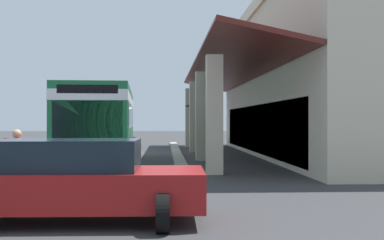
# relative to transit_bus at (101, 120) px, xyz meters

# --- Properties ---
(ground) EXTENTS (120.00, 120.00, 0.00)m
(ground) POSITION_rel_transit_bus_xyz_m (-6.00, 8.81, -1.85)
(ground) COLOR #38383A
(curb_strip) EXTENTS (28.08, 0.50, 0.12)m
(curb_strip) POSITION_rel_transit_bus_xyz_m (-3.91, 3.37, -1.79)
(curb_strip) COLOR #9E998E
(curb_strip) RESTS_ON ground
(plaza_building) EXTENTS (23.70, 14.82, 7.91)m
(plaza_building) POSITION_rel_transit_bus_xyz_m (-3.91, 13.00, 2.11)
(plaza_building) COLOR beige
(plaza_building) RESTS_ON ground
(transit_bus) EXTENTS (11.32, 3.17, 3.34)m
(transit_bus) POSITION_rel_transit_bus_xyz_m (0.00, 0.00, 0.00)
(transit_bus) COLOR #196638
(transit_bus) RESTS_ON ground
(parked_sedan_red) EXTENTS (2.50, 4.44, 1.47)m
(parked_sedan_red) POSITION_rel_transit_bus_xyz_m (12.75, 1.18, -1.10)
(parked_sedan_red) COLOR maroon
(parked_sedan_red) RESTS_ON ground
(pedestrian) EXTENTS (0.37, 0.65, 1.60)m
(pedestrian) POSITION_rel_transit_bus_xyz_m (9.57, -0.78, -0.96)
(pedestrian) COLOR #38383D
(pedestrian) RESTS_ON ground
(potted_palm) EXTENTS (1.56, 1.61, 2.91)m
(potted_palm) POSITION_rel_transit_bus_xyz_m (-11.73, 4.84, -1.21)
(potted_palm) COLOR brown
(potted_palm) RESTS_ON ground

